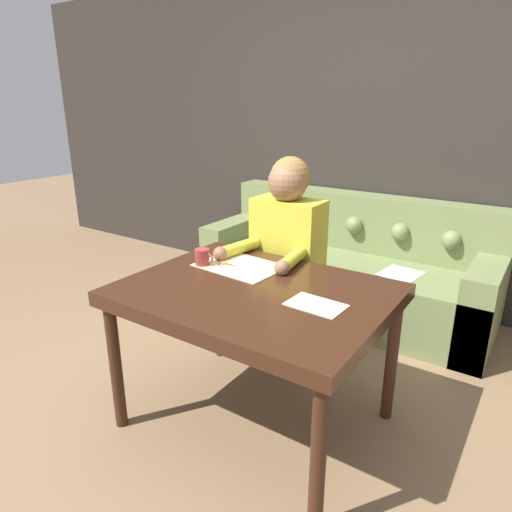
{
  "coord_description": "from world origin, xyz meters",
  "views": [
    {
      "loc": [
        1.18,
        -1.64,
        1.58
      ],
      "look_at": [
        -0.01,
        0.13,
        0.84
      ],
      "focal_mm": 32.0,
      "sensor_mm": 36.0,
      "label": 1
    }
  ],
  "objects": [
    {
      "name": "scissors",
      "position": [
        -0.21,
        0.16,
        0.75
      ],
      "size": [
        0.19,
        0.07,
        0.01
      ],
      "color": "silver",
      "rests_on": "dining_table"
    },
    {
      "name": "dining_table",
      "position": [
        0.08,
        -0.01,
        0.67
      ],
      "size": [
        1.22,
        0.94,
        0.74
      ],
      "color": "#381E11",
      "rests_on": "ground_plane"
    },
    {
      "name": "wall_back",
      "position": [
        0.0,
        1.9,
        1.3
      ],
      "size": [
        8.0,
        0.06,
        2.6
      ],
      "color": "#2D2823",
      "rests_on": "ground_plane"
    },
    {
      "name": "pattern_paper_offcut",
      "position": [
        0.4,
        -0.03,
        0.75
      ],
      "size": [
        0.25,
        0.18,
        0.0
      ],
      "color": "beige",
      "rests_on": "dining_table"
    },
    {
      "name": "couch",
      "position": [
        -0.09,
        1.5,
        0.31
      ],
      "size": [
        2.18,
        0.81,
        0.88
      ],
      "color": "olive",
      "rests_on": "ground_plane"
    },
    {
      "name": "person",
      "position": [
        -0.1,
        0.59,
        0.67
      ],
      "size": [
        0.47,
        0.58,
        1.28
      ],
      "color": "#33281E",
      "rests_on": "ground_plane"
    },
    {
      "name": "mug",
      "position": [
        -0.32,
        0.09,
        0.79
      ],
      "size": [
        0.11,
        0.08,
        0.09
      ],
      "color": "#9E3833",
      "rests_on": "dining_table"
    },
    {
      "name": "pattern_paper_main",
      "position": [
        -0.15,
        0.19,
        0.75
      ],
      "size": [
        0.46,
        0.35,
        0.0
      ],
      "color": "beige",
      "rests_on": "dining_table"
    },
    {
      "name": "ground_plane",
      "position": [
        0.0,
        0.0,
        0.0
      ],
      "size": [
        16.0,
        16.0,
        0.0
      ],
      "primitive_type": "plane",
      "color": "#846647"
    }
  ]
}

